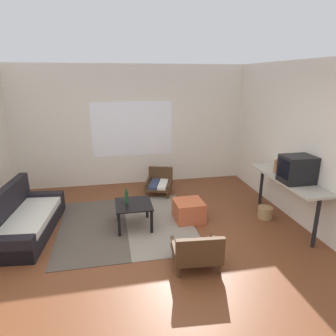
% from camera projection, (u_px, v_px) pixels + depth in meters
% --- Properties ---
extents(ground_plane, '(7.80, 7.80, 0.00)m').
position_uv_depth(ground_plane, '(153.00, 251.00, 4.30)').
color(ground_plane, brown).
extents(far_wall_with_window, '(5.60, 0.13, 2.70)m').
position_uv_depth(far_wall_with_window, '(132.00, 126.00, 6.77)').
color(far_wall_with_window, silver).
rests_on(far_wall_with_window, ground).
extents(side_wall_right, '(0.12, 6.60, 2.70)m').
position_uv_depth(side_wall_right, '(315.00, 148.00, 4.68)').
color(side_wall_right, silver).
rests_on(side_wall_right, ground).
extents(area_rug, '(2.24, 2.23, 0.01)m').
position_uv_depth(area_rug, '(126.00, 224.00, 5.08)').
color(area_rug, '#4C4238').
rests_on(area_rug, ground).
extents(couch, '(0.93, 1.86, 0.75)m').
position_uv_depth(couch, '(23.00, 221.00, 4.74)').
color(couch, black).
rests_on(couch, ground).
extents(coffee_table, '(0.60, 0.64, 0.42)m').
position_uv_depth(coffee_table, '(134.00, 208.00, 4.92)').
color(coffee_table, black).
rests_on(coffee_table, ground).
extents(armchair_by_window, '(0.70, 0.78, 0.52)m').
position_uv_depth(armchair_by_window, '(159.00, 182.00, 6.43)').
color(armchair_by_window, '#472D19').
rests_on(armchair_by_window, ground).
extents(armchair_striped_foreground, '(0.66, 0.59, 0.53)m').
position_uv_depth(armchair_striped_foreground, '(197.00, 251.00, 3.86)').
color(armchair_striped_foreground, '#472D19').
rests_on(armchair_striped_foreground, ground).
extents(ottoman_orange, '(0.51, 0.51, 0.35)m').
position_uv_depth(ottoman_orange, '(189.00, 211.00, 5.21)').
color(ottoman_orange, '#BC5633').
rests_on(ottoman_orange, ground).
extents(console_shelf, '(0.47, 1.73, 0.82)m').
position_uv_depth(console_shelf, '(287.00, 182.00, 4.96)').
color(console_shelf, '#B2AD9E').
rests_on(console_shelf, ground).
extents(crt_television, '(0.48, 0.39, 0.43)m').
position_uv_depth(crt_television, '(297.00, 169.00, 4.66)').
color(crt_television, black).
rests_on(crt_television, console_shelf).
extents(clay_vase, '(0.18, 0.18, 0.32)m').
position_uv_depth(clay_vase, '(279.00, 166.00, 5.15)').
color(clay_vase, '#935B38').
rests_on(clay_vase, console_shelf).
extents(glass_bottle, '(0.06, 0.06, 0.27)m').
position_uv_depth(glass_bottle, '(127.00, 197.00, 4.87)').
color(glass_bottle, '#194723').
rests_on(glass_bottle, coffee_table).
extents(wicker_basket, '(0.26, 0.26, 0.21)m').
position_uv_depth(wicker_basket, '(265.00, 212.00, 5.30)').
color(wicker_basket, '#9E7A4C').
rests_on(wicker_basket, ground).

